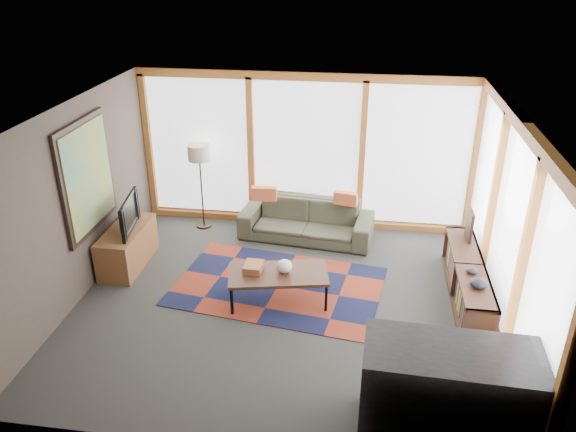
# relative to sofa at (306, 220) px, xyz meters

# --- Properties ---
(ground) EXTENTS (5.50, 5.50, 0.00)m
(ground) POSITION_rel_sofa_xyz_m (-0.08, -1.92, -0.31)
(ground) COLOR #333330
(ground) RESTS_ON ground
(room_envelope) EXTENTS (5.52, 5.02, 2.62)m
(room_envelope) POSITION_rel_sofa_xyz_m (0.41, -1.36, 1.23)
(room_envelope) COLOR #463932
(room_envelope) RESTS_ON ground
(rug) EXTENTS (3.08, 2.22, 0.01)m
(rug) POSITION_rel_sofa_xyz_m (-0.22, -1.54, -0.30)
(rug) COLOR maroon
(rug) RESTS_ON ground
(sofa) EXTENTS (2.21, 1.07, 0.62)m
(sofa) POSITION_rel_sofa_xyz_m (0.00, 0.00, 0.00)
(sofa) COLOR #393A2A
(sofa) RESTS_ON ground
(pillow_left) EXTENTS (0.42, 0.16, 0.23)m
(pillow_left) POSITION_rel_sofa_xyz_m (-0.70, 0.01, 0.42)
(pillow_left) COLOR #DB5F32
(pillow_left) RESTS_ON sofa
(pillow_right) EXTENTS (0.39, 0.19, 0.21)m
(pillow_right) POSITION_rel_sofa_xyz_m (0.62, 0.02, 0.41)
(pillow_right) COLOR #DB5F32
(pillow_right) RESTS_ON sofa
(floor_lamp) EXTENTS (0.37, 0.37, 1.46)m
(floor_lamp) POSITION_rel_sofa_xyz_m (-1.78, 0.15, 0.42)
(floor_lamp) COLOR #2E2316
(floor_lamp) RESTS_ON ground
(coffee_table) EXTENTS (1.41, 0.90, 0.43)m
(coffee_table) POSITION_rel_sofa_xyz_m (-0.16, -1.88, -0.09)
(coffee_table) COLOR black
(coffee_table) RESTS_ON ground
(book_stack) EXTENTS (0.24, 0.30, 0.10)m
(book_stack) POSITION_rel_sofa_xyz_m (-0.50, -1.87, 0.17)
(book_stack) COLOR #995832
(book_stack) RESTS_ON coffee_table
(vase) EXTENTS (0.24, 0.24, 0.18)m
(vase) POSITION_rel_sofa_xyz_m (-0.08, -1.85, 0.21)
(vase) COLOR silver
(vase) RESTS_ON coffee_table
(bookshelf) EXTENTS (0.40, 2.17, 0.54)m
(bookshelf) POSITION_rel_sofa_xyz_m (2.35, -1.47, -0.04)
(bookshelf) COLOR black
(bookshelf) RESTS_ON ground
(bowl_a) EXTENTS (0.23, 0.23, 0.11)m
(bowl_a) POSITION_rel_sofa_xyz_m (2.36, -2.04, 0.29)
(bowl_a) COLOR black
(bowl_a) RESTS_ON bookshelf
(bowl_b) EXTENTS (0.16, 0.16, 0.07)m
(bowl_b) POSITION_rel_sofa_xyz_m (2.33, -1.71, 0.27)
(bowl_b) COLOR black
(bowl_b) RESTS_ON bookshelf
(shelf_picture) EXTENTS (0.05, 0.33, 0.44)m
(shelf_picture) POSITION_rel_sofa_xyz_m (2.42, -0.73, 0.45)
(shelf_picture) COLOR black
(shelf_picture) RESTS_ON bookshelf
(tv_console) EXTENTS (0.50, 1.19, 0.60)m
(tv_console) POSITION_rel_sofa_xyz_m (-2.54, -1.26, -0.01)
(tv_console) COLOR brown
(tv_console) RESTS_ON ground
(television) EXTENTS (0.25, 0.89, 0.51)m
(television) POSITION_rel_sofa_xyz_m (-2.52, -1.28, 0.54)
(television) COLOR black
(television) RESTS_ON tv_console
(bar_counter) EXTENTS (1.65, 0.82, 1.03)m
(bar_counter) POSITION_rel_sofa_xyz_m (1.79, -3.96, 0.20)
(bar_counter) COLOR black
(bar_counter) RESTS_ON ground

